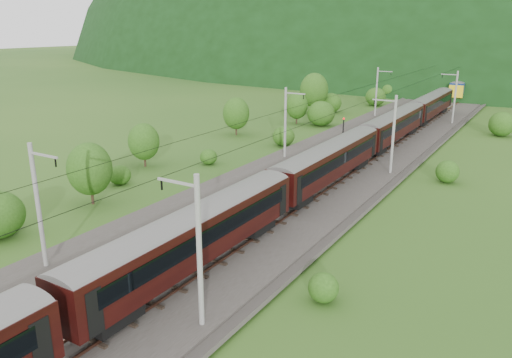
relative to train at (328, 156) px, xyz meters
The scene contains 14 objects.
ground 24.80m from the train, 95.60° to the right, with size 600.00×600.00×0.00m, color #254E18.
railbed 14.99m from the train, 99.42° to the right, with size 14.00×220.00×0.30m, color #38332D.
track_left 15.51m from the train, 108.35° to the right, with size 2.40×220.00×0.27m.
track_right 14.75m from the train, 90.00° to the right, with size 2.40×220.00×0.27m.
catenary_left 11.44m from the train, 138.54° to the left, with size 2.54×192.28×8.00m.
catenary_right 8.49m from the train, 63.69° to the left, with size 2.54×192.28×8.00m.
overhead_wires 15.17m from the train, 99.42° to the right, with size 4.83×198.00×0.03m.
mountain_ridge 301.51m from the train, 113.95° to the left, with size 336.00×280.00×132.00m, color black.
train is the anchor object (origin of this frame).
hazard_post_near 33.47m from the train, 94.48° to the left, with size 0.15×0.15×1.38m, color red.
hazard_post_far 18.44m from the train, 95.86° to the left, with size 0.17×0.17×1.62m, color red.
signal 23.41m from the train, 108.24° to the left, with size 0.27×0.27×2.46m.
vegetation_left 16.90m from the train, behind, with size 12.14×142.18×7.06m.
vegetation_right 17.60m from the train, 56.05° to the right, with size 6.85×104.46×3.10m.
Camera 1 is at (20.13, -17.50, 14.93)m, focal length 35.00 mm.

